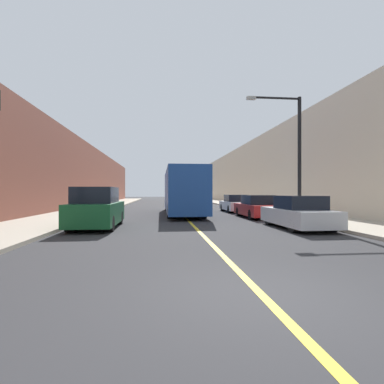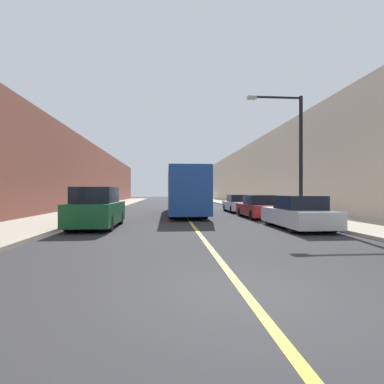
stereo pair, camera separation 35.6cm
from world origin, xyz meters
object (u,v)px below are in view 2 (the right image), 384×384
Objects in this scene: parked_suv_left at (97,209)px; car_right_mid at (259,208)px; street_lamp_right at (295,147)px; bus at (185,191)px; car_right_near at (298,214)px; car_right_far at (238,204)px.

car_right_mid is at bearing 26.42° from parked_suv_left.
car_right_mid is (9.11, 4.52, -0.21)m from parked_suv_left.
street_lamp_right is at bearing -65.56° from car_right_mid.
street_lamp_right reaches higher than bus.
bus is 1.75× the size of street_lamp_right.
car_right_near reaches higher than car_right_far.
bus is 2.75× the size of car_right_far.
car_right_mid is 0.68× the size of street_lamp_right.
bus is at bearing -157.36° from car_right_far.
parked_suv_left is 1.02× the size of car_right_near.
car_right_far is at bearing 89.66° from car_right_mid.
street_lamp_right is (5.75, -6.52, 2.42)m from bus.
car_right_far is (0.03, 5.72, -0.01)m from car_right_mid.
parked_suv_left reaches higher than car_right_near.
car_right_mid is at bearing 114.44° from street_lamp_right.
bus reaches higher than car_right_far.
parked_suv_left is 13.73m from car_right_far.
bus is 10.59m from car_right_near.
parked_suv_left is 10.99m from street_lamp_right.
car_right_near is 4.73m from street_lamp_right.
car_right_far is at bearing 22.64° from bus.
street_lamp_right reaches higher than parked_suv_left.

